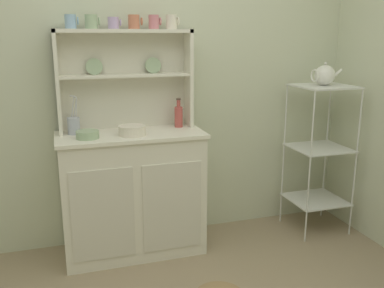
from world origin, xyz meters
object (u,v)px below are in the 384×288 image
object	(u,v)px
hutch_shelf_unit	(124,72)
cup_sky_0	(71,22)
utensil_jar	(74,125)
porcelain_teapot	(325,75)
jam_bottle	(179,116)
bowl_mixing_large	(88,135)
hutch_cabinet	(133,192)
bakers_rack	(320,144)

from	to	relation	value
hutch_shelf_unit	cup_sky_0	bearing A→B (deg)	-173.04
utensil_jar	porcelain_teapot	world-z (taller)	porcelain_teapot
jam_bottle	porcelain_teapot	xyz separation A→B (m)	(1.06, -0.15, 0.27)
cup_sky_0	bowl_mixing_large	bearing A→B (deg)	-76.23
hutch_shelf_unit	jam_bottle	distance (m)	0.48
jam_bottle	hutch_cabinet	bearing A→B (deg)	-166.41
utensil_jar	hutch_cabinet	bearing A→B (deg)	-12.46
bakers_rack	cup_sky_0	distance (m)	1.97
bowl_mixing_large	hutch_cabinet	bearing A→B (deg)	14.57
hutch_shelf_unit	hutch_cabinet	bearing A→B (deg)	-90.00
utensil_jar	porcelain_teapot	bearing A→B (deg)	-4.57
hutch_cabinet	porcelain_teapot	xyz separation A→B (m)	(1.42, -0.06, 0.76)
hutch_cabinet	bakers_rack	size ratio (longest dim) A/B	0.86
hutch_cabinet	porcelain_teapot	distance (m)	1.61
hutch_cabinet	hutch_shelf_unit	bearing A→B (deg)	90.00
hutch_shelf_unit	utensil_jar	distance (m)	0.49
utensil_jar	cup_sky_0	bearing A→B (deg)	58.42
bowl_mixing_large	hutch_shelf_unit	bearing A→B (deg)	39.91
bakers_rack	porcelain_teapot	world-z (taller)	porcelain_teapot
hutch_shelf_unit	bakers_rack	world-z (taller)	hutch_shelf_unit
bakers_rack	bowl_mixing_large	bearing A→B (deg)	-179.66
bowl_mixing_large	jam_bottle	bearing A→B (deg)	14.02
hutch_shelf_unit	utensil_jar	bearing A→B (deg)	-166.78
hutch_cabinet	porcelain_teapot	world-z (taller)	porcelain_teapot
cup_sky_0	bowl_mixing_large	xyz separation A→B (m)	(0.05, -0.20, -0.69)
bakers_rack	cup_sky_0	bearing A→B (deg)	173.96
jam_bottle	hutch_shelf_unit	bearing A→B (deg)	167.95
porcelain_teapot	cup_sky_0	bearing A→B (deg)	173.95
hutch_cabinet	utensil_jar	xyz separation A→B (m)	(-0.36, 0.08, 0.48)
hutch_shelf_unit	porcelain_teapot	distance (m)	1.44
hutch_shelf_unit	bowl_mixing_large	bearing A→B (deg)	-140.09
cup_sky_0	bowl_mixing_large	size ratio (longest dim) A/B	0.61
cup_sky_0	utensil_jar	size ratio (longest dim) A/B	0.35
hutch_cabinet	bowl_mixing_large	xyz separation A→B (m)	(-0.28, -0.07, 0.44)
hutch_shelf_unit	cup_sky_0	distance (m)	0.46
bowl_mixing_large	utensil_jar	world-z (taller)	utensil_jar
porcelain_teapot	hutch_shelf_unit	bearing A→B (deg)	170.97
bowl_mixing_large	porcelain_teapot	world-z (taller)	porcelain_teapot
hutch_shelf_unit	bowl_mixing_large	distance (m)	0.52
bakers_rack	hutch_shelf_unit	bearing A→B (deg)	170.98
hutch_cabinet	hutch_shelf_unit	world-z (taller)	hutch_shelf_unit
cup_sky_0	utensil_jar	bearing A→B (deg)	-121.58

